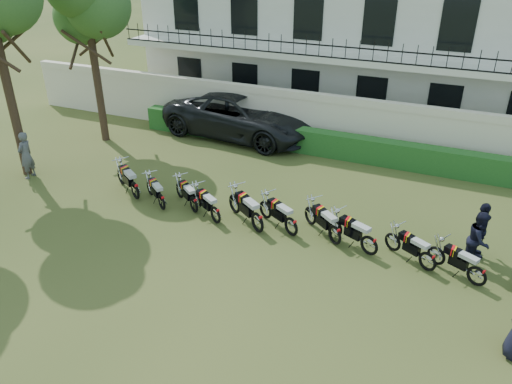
% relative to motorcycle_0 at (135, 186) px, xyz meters
% --- Properties ---
extents(ground, '(100.00, 100.00, 0.00)m').
position_rel_motorcycle_0_xyz_m(ground, '(4.47, -0.90, -0.50)').
color(ground, '#34441B').
rests_on(ground, ground).
extents(perimeter_wall, '(30.00, 0.35, 2.30)m').
position_rel_motorcycle_0_xyz_m(perimeter_wall, '(4.47, 7.10, 0.68)').
color(perimeter_wall, beige).
rests_on(perimeter_wall, ground).
extents(hedge, '(18.00, 0.60, 1.00)m').
position_rel_motorcycle_0_xyz_m(hedge, '(5.47, 6.30, 0.00)').
color(hedge, '#1B4D1C').
rests_on(hedge, ground).
extents(building, '(20.40, 9.60, 7.40)m').
position_rel_motorcycle_0_xyz_m(building, '(4.47, 13.06, 3.22)').
color(building, silver).
rests_on(building, ground).
extents(motorcycle_0, '(1.71, 1.15, 1.07)m').
position_rel_motorcycle_0_xyz_m(motorcycle_0, '(0.00, 0.00, 0.00)').
color(motorcycle_0, black).
rests_on(motorcycle_0, ground).
extents(motorcycle_1, '(1.43, 1.11, 0.94)m').
position_rel_motorcycle_0_xyz_m(motorcycle_1, '(1.23, -0.26, -0.06)').
color(motorcycle_1, black).
rests_on(motorcycle_1, ground).
extents(motorcycle_2, '(1.44, 1.08, 0.94)m').
position_rel_motorcycle_0_xyz_m(motorcycle_2, '(2.28, 0.00, -0.06)').
color(motorcycle_2, black).
rests_on(motorcycle_2, ground).
extents(motorcycle_3, '(1.56, 1.01, 0.97)m').
position_rel_motorcycle_0_xyz_m(motorcycle_3, '(3.25, -0.33, -0.05)').
color(motorcycle_3, black).
rests_on(motorcycle_3, ground).
extents(motorcycle_4, '(1.73, 1.23, 1.11)m').
position_rel_motorcycle_0_xyz_m(motorcycle_4, '(4.66, -0.29, 0.02)').
color(motorcycle_4, black).
rests_on(motorcycle_4, ground).
extents(motorcycle_5, '(1.66, 1.02, 1.02)m').
position_rel_motorcycle_0_xyz_m(motorcycle_5, '(5.66, -0.07, -0.03)').
color(motorcycle_5, black).
rests_on(motorcycle_5, ground).
extents(motorcycle_6, '(1.51, 1.23, 1.02)m').
position_rel_motorcycle_0_xyz_m(motorcycle_6, '(6.99, 0.00, -0.03)').
color(motorcycle_6, black).
rests_on(motorcycle_6, ground).
extents(motorcycle_7, '(1.74, 0.91, 1.02)m').
position_rel_motorcycle_0_xyz_m(motorcycle_7, '(8.03, -0.15, -0.03)').
color(motorcycle_7, black).
rests_on(motorcycle_7, ground).
extents(motorcycle_8, '(1.54, 0.94, 0.95)m').
position_rel_motorcycle_0_xyz_m(motorcycle_8, '(9.62, -0.25, -0.06)').
color(motorcycle_8, black).
rests_on(motorcycle_8, ground).
extents(motorcycle_9, '(1.58, 0.89, 0.94)m').
position_rel_motorcycle_0_xyz_m(motorcycle_9, '(10.86, -0.42, -0.06)').
color(motorcycle_9, black).
rests_on(motorcycle_9, ground).
extents(suv, '(7.13, 3.78, 1.91)m').
position_rel_motorcycle_0_xyz_m(suv, '(0.76, 6.92, 0.46)').
color(suv, black).
rests_on(suv, ground).
extents(inspector, '(0.50, 0.69, 1.78)m').
position_rel_motorcycle_0_xyz_m(inspector, '(-4.66, -0.12, 0.39)').
color(inspector, slate).
rests_on(inspector, ground).
extents(officer_4, '(0.83, 0.95, 1.66)m').
position_rel_motorcycle_0_xyz_m(officer_4, '(10.79, 0.51, 0.34)').
color(officer_4, black).
rests_on(officer_4, ground).
extents(officer_5, '(0.54, 1.04, 1.69)m').
position_rel_motorcycle_0_xyz_m(officer_5, '(10.80, 1.01, 0.35)').
color(officer_5, black).
rests_on(officer_5, ground).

